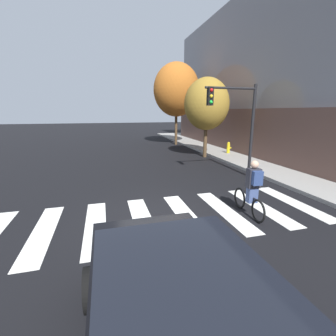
% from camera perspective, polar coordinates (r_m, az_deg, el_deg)
% --- Properties ---
extents(ground_plane, '(120.00, 120.00, 0.00)m').
position_cam_1_polar(ground_plane, '(7.06, -1.34, -11.94)').
color(ground_plane, black).
extents(crosswalk_stripes, '(9.61, 3.24, 0.01)m').
position_cam_1_polar(crosswalk_stripes, '(7.07, -0.81, -11.84)').
color(crosswalk_stripes, silver).
rests_on(crosswalk_stripes, ground).
extents(manhole_cover, '(0.64, 0.64, 0.01)m').
position_cam_1_polar(manhole_cover, '(4.71, 20.73, -27.55)').
color(manhole_cover, '#473D1E').
rests_on(manhole_cover, ground).
extents(sedan_near, '(2.18, 4.61, 1.59)m').
position_cam_1_polar(sedan_near, '(2.95, 3.44, -35.10)').
color(sedan_near, black).
rests_on(sedan_near, ground).
extents(cyclist, '(0.37, 1.71, 1.69)m').
position_cam_1_polar(cyclist, '(7.28, 19.54, -4.79)').
color(cyclist, black).
rests_on(cyclist, ground).
extents(traffic_light_near, '(2.47, 0.28, 4.20)m').
position_cam_1_polar(traffic_light_near, '(11.18, 16.28, 12.10)').
color(traffic_light_near, black).
rests_on(traffic_light_near, ground).
extents(fire_hydrant, '(0.33, 0.22, 0.78)m').
position_cam_1_polar(fire_hydrant, '(17.29, 14.34, 4.77)').
color(fire_hydrant, gold).
rests_on(fire_hydrant, sidewalk).
extents(street_tree_near, '(2.90, 2.90, 5.16)m').
position_cam_1_polar(street_tree_near, '(16.05, 9.27, 14.93)').
color(street_tree_near, '#4C3823').
rests_on(street_tree_near, ground).
extents(street_tree_mid, '(4.06, 4.06, 7.23)m').
position_cam_1_polar(street_tree_mid, '(22.20, 2.02, 18.28)').
color(street_tree_mid, '#4C3823').
rests_on(street_tree_mid, ground).
extents(corner_building, '(19.44, 22.45, 10.81)m').
position_cam_1_polar(corner_building, '(25.24, 35.09, 16.45)').
color(corner_building, brown).
rests_on(corner_building, ground).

